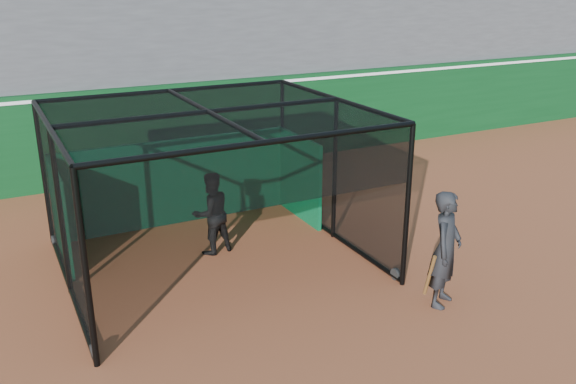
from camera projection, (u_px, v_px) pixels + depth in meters
name	position (u px, v px, depth m)	size (l,w,h in m)	color
ground	(281.00, 323.00, 9.66)	(120.00, 120.00, 0.00)	brown
outfield_wall	(140.00, 131.00, 16.37)	(50.00, 0.50, 2.50)	#0A3A17
grandstand	(101.00, 2.00, 18.48)	(50.00, 7.85, 8.95)	#4C4C4F
batting_cage	(211.00, 190.00, 11.29)	(5.42, 4.88, 2.93)	black
batter	(211.00, 213.00, 11.91)	(0.80, 0.63, 1.66)	black
on_deck_player	(446.00, 249.00, 9.94)	(0.87, 0.80, 1.99)	black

